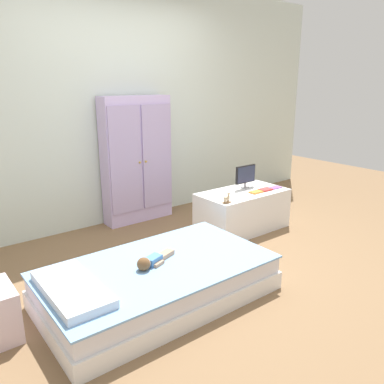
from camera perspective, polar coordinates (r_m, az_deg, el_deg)
name	(u,v)px	position (r m, az deg, el deg)	size (l,w,h in m)	color
ground_plane	(203,267)	(3.54, 1.68, -11.00)	(10.00, 10.00, 0.02)	brown
back_wall	(115,105)	(4.48, -11.42, 12.60)	(6.40, 0.05, 2.70)	silver
bed	(158,281)	(3.01, -5.04, -13.05)	(1.72, 0.97, 0.28)	white
pillow	(72,289)	(2.67, -17.38, -13.52)	(0.32, 0.70, 0.06)	silver
doll	(150,261)	(2.90, -6.27, -10.20)	(0.38, 0.20, 0.10)	#4C84C6
wardrobe	(137,160)	(4.49, -8.16, 4.73)	(0.82, 0.26, 1.45)	silver
tv_stand	(242,210)	(4.31, 7.48, -2.73)	(1.00, 0.53, 0.44)	white
tv_monitor	(246,175)	(4.35, 7.95, 2.50)	(0.28, 0.10, 0.26)	#99999E
rocking_horse_toy	(227,198)	(3.82, 5.24, -0.94)	(0.09, 0.04, 0.11)	#8E6642
book_orange	(256,192)	(4.22, 9.46, 0.00)	(0.14, 0.09, 0.02)	orange
book_red	(265,190)	(4.32, 10.84, 0.36)	(0.15, 0.10, 0.02)	#CC3838
book_purple	(275,188)	(4.44, 12.21, 0.66)	(0.14, 0.09, 0.01)	#8E51B2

